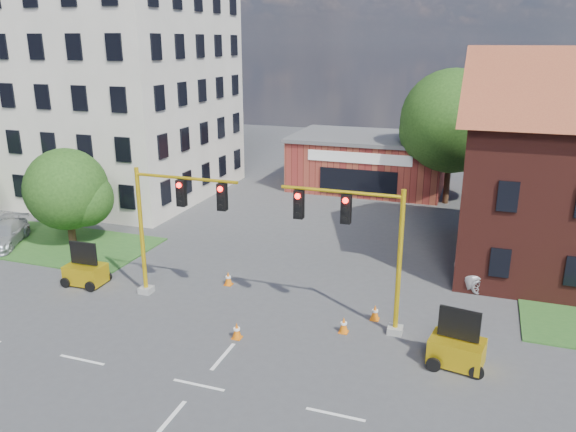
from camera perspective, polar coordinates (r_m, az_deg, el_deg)
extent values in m
plane|color=#444447|center=(21.02, -9.06, -16.60)|extent=(120.00, 120.00, 0.00)
cube|color=beige|center=(46.97, -19.03, 14.45)|extent=(18.00, 15.00, 20.00)
cube|color=maroon|center=(47.02, 8.21, 5.35)|extent=(12.00, 8.00, 4.00)
cube|color=#575759|center=(46.62, 8.32, 7.94)|extent=(12.40, 8.40, 0.30)
cube|color=white|center=(42.88, 7.21, 5.87)|extent=(8.00, 0.10, 0.80)
cube|color=black|center=(43.30, 7.11, 3.41)|extent=(6.00, 0.10, 2.00)
cylinder|color=#3D2316|center=(43.30, 15.91, 4.06)|extent=(0.44, 0.44, 4.35)
sphere|color=#1C4114|center=(42.61, 16.35, 9.23)|extent=(7.48, 7.48, 7.48)
sphere|color=#1C4114|center=(43.00, 18.26, 7.79)|extent=(5.24, 5.24, 5.24)
cylinder|color=#3D2316|center=(35.81, -21.19, -0.82)|extent=(0.44, 0.44, 2.40)
sphere|color=#1C4114|center=(35.24, -21.58, 2.55)|extent=(4.79, 4.79, 4.79)
sphere|color=#1C4114|center=(34.98, -19.97, 1.70)|extent=(3.35, 3.35, 3.35)
cube|color=gray|center=(28.22, -14.20, -7.28)|extent=(0.60, 0.60, 0.30)
cylinder|color=yellow|center=(27.15, -14.66, -1.61)|extent=(0.20, 0.20, 6.20)
cylinder|color=yellow|center=(25.10, -10.37, 3.80)|extent=(5.00, 0.14, 0.14)
cube|color=black|center=(25.39, -10.77, 2.30)|extent=(0.40, 0.32, 1.20)
cube|color=black|center=(24.48, -6.70, 1.93)|extent=(0.40, 0.32, 1.20)
sphere|color=#FF0C07|center=(25.14, -11.03, 3.08)|extent=(0.24, 0.24, 0.24)
cube|color=gray|center=(24.27, 10.82, -11.30)|extent=(0.60, 0.60, 0.30)
cylinder|color=yellow|center=(23.02, 11.23, -4.84)|extent=(0.20, 0.20, 6.20)
cylinder|color=yellow|center=(22.56, 5.36, 2.48)|extent=(5.00, 0.14, 0.14)
cube|color=black|center=(22.69, 5.92, 0.71)|extent=(0.40, 0.32, 1.20)
cube|color=black|center=(23.21, 1.12, 1.18)|extent=(0.40, 0.32, 1.20)
sphere|color=#FF0C07|center=(22.41, 5.85, 1.57)|extent=(0.24, 0.24, 0.24)
cube|color=yellow|center=(29.86, -19.85, -5.53)|extent=(1.92, 1.31, 0.94)
cube|color=black|center=(29.47, -20.07, -3.56)|extent=(1.46, 0.17, 1.15)
cube|color=yellow|center=(22.45, 16.75, -13.01)|extent=(2.13, 1.60, 0.97)
cube|color=black|center=(21.91, 17.01, -10.44)|extent=(1.52, 0.37, 1.19)
cube|color=orange|center=(23.66, -5.20, -12.21)|extent=(0.38, 0.38, 0.04)
cone|color=orange|center=(23.50, -5.23, -11.51)|extent=(0.40, 0.40, 0.70)
cylinder|color=white|center=(23.46, -5.23, -11.36)|extent=(0.27, 0.27, 0.09)
cube|color=orange|center=(28.42, -6.07, -6.92)|extent=(0.38, 0.38, 0.04)
cone|color=orange|center=(28.28, -6.09, -6.31)|extent=(0.40, 0.40, 0.70)
cylinder|color=white|center=(28.26, -6.09, -6.18)|extent=(0.27, 0.27, 0.09)
cube|color=orange|center=(24.10, 5.66, -11.63)|extent=(0.38, 0.38, 0.04)
cone|color=orange|center=(23.94, 5.68, -10.94)|extent=(0.40, 0.40, 0.70)
cylinder|color=white|center=(23.91, 5.68, -10.79)|extent=(0.27, 0.27, 0.09)
cube|color=orange|center=(25.26, 8.79, -10.31)|extent=(0.38, 0.38, 0.04)
cone|color=orange|center=(25.11, 8.83, -9.64)|extent=(0.40, 0.40, 0.70)
cylinder|color=white|center=(25.08, 8.84, -9.50)|extent=(0.27, 0.27, 0.09)
imported|color=white|center=(30.00, 21.50, -5.34)|extent=(5.52, 3.82, 1.40)
imported|color=#B0B3B8|center=(37.33, -26.93, -1.69)|extent=(3.67, 5.03, 1.35)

